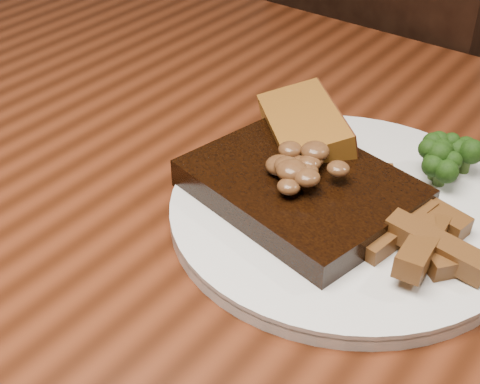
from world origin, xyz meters
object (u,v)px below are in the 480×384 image
(dining_table, at_px, (237,281))
(plate, at_px, (344,211))
(steak, at_px, (300,188))
(potato_wedges, at_px, (409,216))
(chair_far, at_px, (385,146))
(garlic_bread, at_px, (303,143))

(dining_table, bearing_deg, plate, 29.20)
(plate, relative_size, steak, 1.65)
(potato_wedges, bearing_deg, plate, -174.09)
(plate, height_order, potato_wedges, potato_wedges)
(chair_far, height_order, steak, chair_far)
(chair_far, xyz_separation_m, plate, (0.21, -0.58, 0.30))
(plate, distance_m, potato_wedges, 0.06)
(chair_far, relative_size, plate, 2.68)
(dining_table, xyz_separation_m, chair_far, (-0.13, 0.62, -0.20))
(steak, height_order, potato_wedges, steak)
(garlic_bread, distance_m, potato_wedges, 0.14)
(plate, height_order, garlic_bread, garlic_bread)
(garlic_bread, bearing_deg, steak, -17.64)
(steak, distance_m, garlic_bread, 0.08)
(dining_table, height_order, potato_wedges, potato_wedges)
(steak, bearing_deg, potato_wedges, 25.42)
(steak, height_order, garlic_bread, steak)
(dining_table, distance_m, plate, 0.14)
(chair_far, height_order, plate, chair_far)
(plate, bearing_deg, steak, -155.26)
(steak, bearing_deg, dining_table, -135.84)
(steak, xyz_separation_m, potato_wedges, (0.09, 0.02, -0.00))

